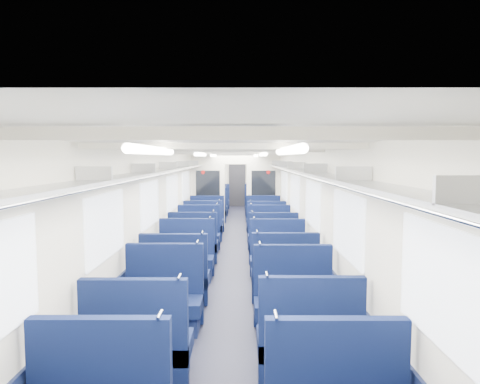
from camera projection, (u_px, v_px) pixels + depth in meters
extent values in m
cube|color=black|center=(234.00, 249.00, 10.06)|extent=(2.80, 18.00, 0.01)
cube|color=white|center=(234.00, 151.00, 9.86)|extent=(2.80, 18.00, 0.01)
cube|color=silver|center=(176.00, 201.00, 9.96)|extent=(0.02, 18.00, 2.35)
cube|color=#101938|center=(177.00, 235.00, 10.03)|extent=(0.03, 17.90, 0.70)
cube|color=silver|center=(292.00, 201.00, 9.96)|extent=(0.02, 18.00, 2.35)
cube|color=#101938|center=(291.00, 235.00, 10.02)|extent=(0.03, 17.90, 0.70)
cube|color=silver|center=(237.00, 180.00, 18.93)|extent=(2.80, 0.02, 2.35)
cube|color=#B2B5BA|center=(183.00, 167.00, 9.90)|extent=(0.34, 17.40, 0.04)
cylinder|color=silver|center=(190.00, 168.00, 9.90)|extent=(0.02, 17.40, 0.02)
cube|color=#B2B5BA|center=(94.00, 174.00, 3.91)|extent=(0.34, 0.03, 0.14)
cube|color=#B2B5BA|center=(144.00, 168.00, 5.90)|extent=(0.34, 0.03, 0.14)
cube|color=#B2B5BA|center=(168.00, 166.00, 7.90)|extent=(0.34, 0.03, 0.14)
cube|color=#B2B5BA|center=(183.00, 164.00, 9.89)|extent=(0.34, 0.03, 0.14)
cube|color=#B2B5BA|center=(192.00, 163.00, 11.88)|extent=(0.34, 0.03, 0.14)
cube|color=#B2B5BA|center=(199.00, 162.00, 13.88)|extent=(0.34, 0.03, 0.14)
cube|color=#B2B5BA|center=(205.00, 162.00, 15.87)|extent=(0.34, 0.03, 0.14)
cube|color=#B2B5BA|center=(209.00, 161.00, 17.86)|extent=(0.34, 0.03, 0.14)
cube|color=#B2B5BA|center=(285.00, 167.00, 9.89)|extent=(0.34, 17.40, 0.04)
cylinder|color=silver|center=(278.00, 168.00, 9.89)|extent=(0.02, 17.40, 0.02)
cube|color=#B2B5BA|center=(471.00, 190.00, 1.91)|extent=(0.34, 0.03, 0.14)
cube|color=#B2B5BA|center=(353.00, 174.00, 3.91)|extent=(0.34, 0.03, 0.14)
cube|color=#B2B5BA|center=(315.00, 168.00, 5.90)|extent=(0.34, 0.03, 0.14)
cube|color=#B2B5BA|center=(297.00, 166.00, 7.89)|extent=(0.34, 0.03, 0.14)
cube|color=#B2B5BA|center=(285.00, 164.00, 9.89)|extent=(0.34, 0.03, 0.14)
cube|color=#B2B5BA|center=(278.00, 163.00, 11.88)|extent=(0.34, 0.03, 0.14)
cube|color=#B2B5BA|center=(272.00, 162.00, 13.87)|extent=(0.34, 0.03, 0.14)
cube|color=#B2B5BA|center=(269.00, 162.00, 15.86)|extent=(0.34, 0.03, 0.14)
cube|color=#B2B5BA|center=(265.00, 161.00, 17.86)|extent=(0.34, 0.03, 0.14)
cube|color=white|center=(106.00, 226.00, 4.76)|extent=(0.02, 1.30, 0.75)
cube|color=white|center=(150.00, 204.00, 7.05)|extent=(0.02, 1.30, 0.75)
cube|color=white|center=(172.00, 193.00, 9.34)|extent=(0.02, 1.30, 0.75)
cube|color=white|center=(186.00, 186.00, 11.64)|extent=(0.02, 1.30, 0.75)
cube|color=white|center=(196.00, 180.00, 14.43)|extent=(0.02, 1.30, 0.75)
cube|color=white|center=(202.00, 177.00, 16.72)|extent=(0.02, 1.30, 0.75)
cube|color=white|center=(447.00, 290.00, 2.46)|extent=(0.02, 1.30, 0.75)
cube|color=white|center=(347.00, 226.00, 4.75)|extent=(0.02, 1.30, 0.75)
cube|color=white|center=(313.00, 204.00, 7.05)|extent=(0.02, 1.30, 0.75)
cube|color=white|center=(295.00, 193.00, 9.34)|extent=(0.02, 1.30, 0.75)
cube|color=white|center=(284.00, 186.00, 11.63)|extent=(0.02, 1.30, 0.75)
cube|color=white|center=(276.00, 180.00, 14.42)|extent=(0.02, 1.30, 0.75)
cube|color=white|center=(271.00, 177.00, 16.71)|extent=(0.02, 1.30, 0.75)
cube|color=silver|center=(206.00, 134.00, 1.89)|extent=(2.70, 0.06, 0.06)
cube|color=silver|center=(224.00, 146.00, 3.89)|extent=(2.70, 0.06, 0.06)
cube|color=silver|center=(229.00, 150.00, 5.88)|extent=(2.70, 0.06, 0.06)
cube|color=silver|center=(232.00, 152.00, 7.87)|extent=(2.70, 0.06, 0.06)
cube|color=silver|center=(234.00, 153.00, 9.87)|extent=(2.70, 0.06, 0.06)
cube|color=silver|center=(235.00, 154.00, 11.86)|extent=(2.70, 0.06, 0.06)
cube|color=silver|center=(236.00, 154.00, 13.85)|extent=(2.70, 0.06, 0.06)
cube|color=silver|center=(237.00, 155.00, 15.85)|extent=(2.70, 0.06, 0.06)
cube|color=silver|center=(237.00, 155.00, 17.84)|extent=(2.70, 0.06, 0.06)
cylinder|color=white|center=(154.00, 150.00, 3.39)|extent=(0.07, 1.60, 0.07)
cylinder|color=white|center=(201.00, 154.00, 7.38)|extent=(0.07, 1.60, 0.07)
cylinder|color=white|center=(214.00, 155.00, 10.87)|extent=(0.07, 1.60, 0.07)
cylinder|color=white|center=(222.00, 156.00, 15.35)|extent=(0.07, 1.60, 0.07)
cylinder|color=white|center=(288.00, 150.00, 3.39)|extent=(0.07, 1.60, 0.07)
cylinder|color=white|center=(263.00, 154.00, 7.38)|extent=(0.07, 1.60, 0.07)
cylinder|color=white|center=(256.00, 155.00, 10.87)|extent=(0.07, 1.60, 0.07)
cylinder|color=white|center=(251.00, 156.00, 15.35)|extent=(0.07, 1.60, 0.07)
cube|color=black|center=(237.00, 184.00, 18.88)|extent=(0.75, 0.06, 2.00)
cube|color=silver|center=(208.00, 190.00, 13.15)|extent=(1.05, 0.08, 2.35)
cube|color=black|center=(208.00, 183.00, 13.09)|extent=(0.76, 0.02, 0.80)
cylinder|color=red|center=(203.00, 172.00, 13.05)|extent=(0.12, 0.01, 0.12)
cube|color=silver|center=(263.00, 190.00, 13.15)|extent=(1.05, 0.08, 2.35)
cube|color=black|center=(263.00, 183.00, 13.08)|extent=(0.76, 0.02, 0.80)
cylinder|color=red|center=(268.00, 172.00, 13.05)|extent=(0.12, 0.01, 0.12)
cube|color=silver|center=(236.00, 159.00, 13.07)|extent=(0.70, 0.08, 0.35)
cylinder|color=silver|center=(160.00, 315.00, 2.90)|extent=(0.02, 0.15, 0.02)
cylinder|color=silver|center=(276.00, 315.00, 2.89)|extent=(0.02, 0.15, 0.02)
cube|color=#0E1A43|center=(140.00, 347.00, 4.10)|extent=(1.00, 0.53, 0.17)
cube|color=#0E1638|center=(141.00, 368.00, 4.12)|extent=(0.92, 0.42, 0.26)
cube|color=#0E1A43|center=(134.00, 335.00, 3.87)|extent=(1.00, 0.10, 1.07)
cylinder|color=silver|center=(179.00, 277.00, 3.82)|extent=(0.02, 0.15, 0.02)
cube|color=#0E1A43|center=(307.00, 343.00, 4.17)|extent=(1.00, 0.53, 0.17)
cube|color=#0E1638|center=(307.00, 364.00, 4.19)|extent=(0.92, 0.42, 0.26)
cube|color=#0E1A43|center=(311.00, 332.00, 3.94)|extent=(1.00, 0.10, 1.07)
cylinder|color=silver|center=(267.00, 274.00, 3.89)|extent=(0.02, 0.15, 0.02)
cube|color=#0E1A43|center=(162.00, 305.00, 5.25)|extent=(1.00, 0.53, 0.17)
cube|color=#0E1638|center=(163.00, 322.00, 5.27)|extent=(0.92, 0.42, 0.26)
cube|color=#0E1A43|center=(165.00, 284.00, 5.45)|extent=(1.00, 0.10, 1.07)
cylinder|color=silver|center=(197.00, 242.00, 5.40)|extent=(0.02, 0.15, 0.02)
cube|color=#0E1A43|center=(295.00, 307.00, 5.17)|extent=(1.00, 0.53, 0.17)
cube|color=#0E1638|center=(294.00, 324.00, 5.19)|extent=(0.92, 0.42, 0.26)
cube|color=#0E1A43|center=(293.00, 286.00, 5.37)|extent=(1.00, 0.10, 1.07)
cylinder|color=silver|center=(260.00, 243.00, 5.32)|extent=(0.02, 0.15, 0.02)
cube|color=#0E1A43|center=(176.00, 279.00, 6.37)|extent=(1.00, 0.53, 0.17)
cube|color=#0E1638|center=(176.00, 293.00, 6.38)|extent=(0.92, 0.42, 0.26)
cube|color=#0E1A43|center=(174.00, 270.00, 6.13)|extent=(1.00, 0.10, 1.07)
cylinder|color=silver|center=(202.00, 232.00, 6.09)|extent=(0.02, 0.15, 0.02)
cube|color=#0E1A43|center=(284.00, 278.00, 6.44)|extent=(1.00, 0.53, 0.17)
cube|color=#0E1638|center=(284.00, 291.00, 6.46)|extent=(0.92, 0.42, 0.26)
cube|color=#0E1A43|center=(286.00, 268.00, 6.21)|extent=(1.00, 0.10, 1.07)
cylinder|color=silver|center=(257.00, 231.00, 6.17)|extent=(0.02, 0.15, 0.02)
cube|color=#0E1A43|center=(186.00, 261.00, 7.47)|extent=(1.00, 0.53, 0.17)
cube|color=#0E1638|center=(186.00, 273.00, 7.49)|extent=(0.92, 0.42, 0.26)
cube|color=#0E1A43|center=(187.00, 247.00, 7.67)|extent=(1.00, 0.10, 1.07)
cylinder|color=silver|center=(210.00, 217.00, 7.62)|extent=(0.02, 0.15, 0.02)
cube|color=#0E1A43|center=(278.00, 262.00, 7.43)|extent=(1.00, 0.53, 0.17)
cube|color=#0E1638|center=(278.00, 274.00, 7.44)|extent=(0.92, 0.42, 0.26)
cube|color=#0E1A43|center=(277.00, 248.00, 7.62)|extent=(1.00, 0.10, 1.07)
cylinder|color=silver|center=(254.00, 218.00, 7.58)|extent=(0.02, 0.15, 0.02)
cube|color=#0E1A43|center=(194.00, 246.00, 8.78)|extent=(1.00, 0.53, 0.17)
cube|color=#0E1638|center=(194.00, 256.00, 8.80)|extent=(0.92, 0.42, 0.26)
cube|color=#0E1A43|center=(193.00, 238.00, 8.55)|extent=(1.00, 0.10, 1.07)
cylinder|color=silver|center=(213.00, 211.00, 8.51)|extent=(0.02, 0.15, 0.02)
cube|color=#0E1A43|center=(273.00, 247.00, 8.72)|extent=(1.00, 0.53, 0.17)
cube|color=#0E1638|center=(273.00, 257.00, 8.73)|extent=(0.92, 0.42, 0.26)
cube|color=#0E1A43|center=(274.00, 239.00, 8.49)|extent=(1.00, 0.10, 1.07)
cylinder|color=silver|center=(253.00, 212.00, 8.44)|extent=(0.02, 0.15, 0.02)
cube|color=#0E1A43|center=(198.00, 238.00, 9.67)|extent=(1.00, 0.53, 0.17)
cube|color=#0E1638|center=(198.00, 247.00, 9.69)|extent=(0.92, 0.42, 0.26)
cube|color=#0E1A43|center=(199.00, 227.00, 9.87)|extent=(1.00, 0.10, 1.07)
cylinder|color=silver|center=(217.00, 204.00, 9.83)|extent=(0.02, 0.15, 0.02)
cube|color=#0E1A43|center=(270.00, 238.00, 9.66)|extent=(1.00, 0.53, 0.17)
cube|color=#0E1638|center=(269.00, 247.00, 9.68)|extent=(0.92, 0.42, 0.26)
cube|color=#0E1A43|center=(269.00, 227.00, 9.86)|extent=(1.00, 0.10, 1.07)
cylinder|color=silver|center=(251.00, 204.00, 9.82)|extent=(0.02, 0.15, 0.02)
cube|color=#0E1A43|center=(204.00, 228.00, 11.07)|extent=(1.00, 0.53, 0.17)
cube|color=#0E1638|center=(204.00, 236.00, 11.08)|extent=(0.92, 0.42, 0.26)
cube|color=#0E1A43|center=(203.00, 221.00, 10.83)|extent=(1.00, 0.10, 1.07)
cylinder|color=silver|center=(219.00, 200.00, 10.79)|extent=(0.02, 0.15, 0.02)
cube|color=#0E1A43|center=(266.00, 229.00, 10.94)|extent=(1.00, 0.53, 0.17)
cube|color=#0E1638|center=(266.00, 237.00, 10.96)|extent=(0.92, 0.42, 0.26)
cube|color=#0E1A43|center=(267.00, 222.00, 10.71)|extent=(1.00, 0.10, 1.07)
cylinder|color=silver|center=(250.00, 200.00, 10.67)|extent=(0.02, 0.15, 0.02)
cube|color=#0E1A43|center=(207.00, 222.00, 12.06)|extent=(1.00, 0.53, 0.17)
cube|color=#0E1638|center=(207.00, 229.00, 12.08)|extent=(0.92, 0.42, 0.26)
cube|color=#0E1A43|center=(207.00, 214.00, 12.26)|extent=(1.00, 0.10, 1.07)
cylinder|color=silver|center=(222.00, 195.00, 12.21)|extent=(0.02, 0.15, 0.02)
cube|color=#0E1A43|center=(264.00, 222.00, 12.13)|extent=(1.00, 0.53, 0.17)
cube|color=#0E1638|center=(264.00, 229.00, 12.14)|extent=(0.92, 0.42, 0.26)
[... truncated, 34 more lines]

